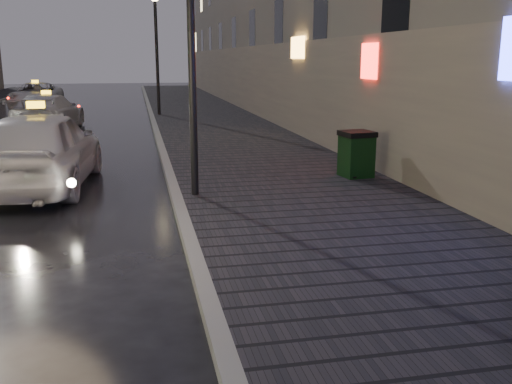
# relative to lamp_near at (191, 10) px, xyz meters

# --- Properties ---
(sidewalk) EXTENTS (4.60, 58.00, 0.15)m
(sidewalk) POSITION_rel_lamp_near_xyz_m (2.05, 15.00, -3.41)
(sidewalk) COLOR black
(sidewalk) RESTS_ON ground
(curb) EXTENTS (0.20, 58.00, 0.15)m
(curb) POSITION_rel_lamp_near_xyz_m (-0.35, 15.00, -3.41)
(curb) COLOR slate
(curb) RESTS_ON ground
(lamp_near) EXTENTS (0.36, 0.36, 5.28)m
(lamp_near) POSITION_rel_lamp_near_xyz_m (0.00, 0.00, 0.00)
(lamp_near) COLOR black
(lamp_near) RESTS_ON sidewalk
(lamp_far) EXTENTS (0.36, 0.36, 5.28)m
(lamp_far) POSITION_rel_lamp_near_xyz_m (0.00, 16.00, 0.00)
(lamp_far) COLOR black
(lamp_far) RESTS_ON sidewalk
(trash_bin) EXTENTS (0.73, 0.73, 0.99)m
(trash_bin) POSITION_rel_lamp_near_xyz_m (3.60, 0.96, -2.84)
(trash_bin) COLOR black
(trash_bin) RESTS_ON sidewalk
(taxi_near) EXTENTS (2.38, 5.07, 1.68)m
(taxi_near) POSITION_rel_lamp_near_xyz_m (-3.02, 1.78, -2.65)
(taxi_near) COLOR silver
(taxi_near) RESTS_ON ground
(taxi_mid) EXTENTS (2.48, 4.88, 1.36)m
(taxi_mid) POSITION_rel_lamp_near_xyz_m (-4.27, 12.04, -2.81)
(taxi_mid) COLOR silver
(taxi_mid) RESTS_ON ground
(taxi_far) EXTENTS (2.50, 4.99, 1.36)m
(taxi_far) POSITION_rel_lamp_near_xyz_m (-6.35, 22.81, -2.81)
(taxi_far) COLOR silver
(taxi_far) RESTS_ON ground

